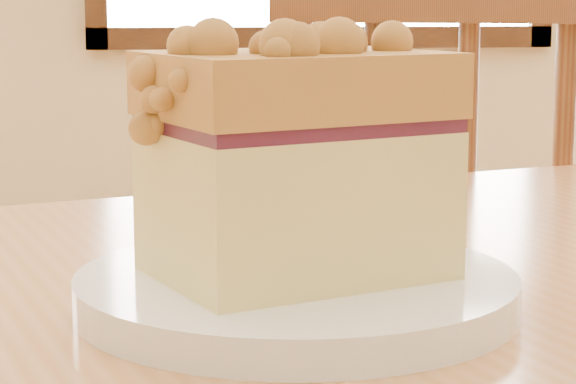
# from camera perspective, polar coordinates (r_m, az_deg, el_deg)

# --- Properties ---
(cafe_chair_main) EXTENTS (0.56, 0.56, 0.95)m
(cafe_chair_main) POSITION_cam_1_polar(r_m,az_deg,el_deg) (1.33, 9.37, -8.93)
(cafe_chair_main) COLOR brown
(cafe_chair_main) RESTS_ON ground
(plate) EXTENTS (0.22, 0.22, 0.02)m
(plate) POSITION_cam_1_polar(r_m,az_deg,el_deg) (0.57, 0.42, -5.13)
(plate) COLOR white
(plate) RESTS_ON cafe_table_main
(cake_slice) EXTENTS (0.16, 0.14, 0.13)m
(cake_slice) POSITION_cam_1_polar(r_m,az_deg,el_deg) (0.55, 0.36, 1.89)
(cake_slice) COLOR #EED986
(cake_slice) RESTS_ON plate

